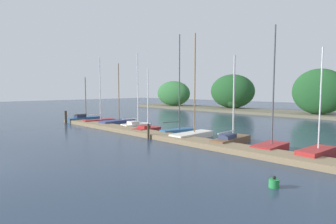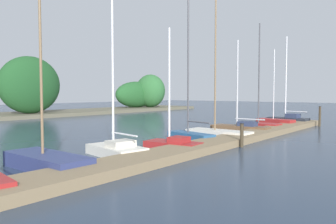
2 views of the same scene
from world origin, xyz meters
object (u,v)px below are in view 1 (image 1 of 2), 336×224
object	(u,v)px
sailboat_0	(85,118)
sailboat_1	(100,120)
sailboat_9	(317,153)
mooring_piling_0	(66,117)
sailboat_7	(232,138)
sailboat_2	(118,122)
sailboat_4	(147,128)
mooring_piling_1	(148,131)
sailboat_3	(137,124)
channel_buoy_0	(274,183)
sailboat_6	(194,134)
sailboat_5	(178,129)
sailboat_8	(271,145)

from	to	relation	value
sailboat_0	sailboat_1	xyz separation A→B (m)	(2.88, 0.32, 0.01)
sailboat_9	mooring_piling_0	bearing A→B (deg)	103.44
sailboat_0	sailboat_9	distance (m)	25.32
sailboat_0	sailboat_7	xyz separation A→B (m)	(19.70, 0.67, 0.01)
sailboat_1	sailboat_2	bearing A→B (deg)	-65.78
sailboat_4	sailboat_9	world-z (taller)	sailboat_9
mooring_piling_1	mooring_piling_0	bearing A→B (deg)	-179.12
sailboat_3	channel_buoy_0	size ratio (longest dim) A/B	15.92
sailboat_4	sailboat_6	bearing A→B (deg)	-89.87
sailboat_4	sailboat_7	distance (m)	8.35
sailboat_0	mooring_piling_0	size ratio (longest dim) A/B	3.69
sailboat_0	sailboat_7	bearing A→B (deg)	-92.49
sailboat_5	sailboat_9	xyz separation A→B (m)	(11.04, -0.60, -0.10)
sailboat_9	mooring_piling_1	bearing A→B (deg)	110.36
sailboat_6	mooring_piling_1	distance (m)	3.56
sailboat_5	sailboat_2	bearing A→B (deg)	102.58
sailboat_4	sailboat_9	bearing A→B (deg)	-93.86
sailboat_7	sailboat_8	world-z (taller)	sailboat_8
sailboat_7	mooring_piling_0	xyz separation A→B (m)	(-19.36, -3.15, 0.34)
sailboat_1	sailboat_7	world-z (taller)	sailboat_1
sailboat_9	mooring_piling_1	world-z (taller)	sailboat_9
mooring_piling_1	sailboat_8	bearing A→B (deg)	18.17
sailboat_2	sailboat_4	size ratio (longest dim) A/B	1.16
sailboat_7	sailboat_3	bearing A→B (deg)	86.95
sailboat_2	sailboat_7	world-z (taller)	sailboat_2
sailboat_8	channel_buoy_0	world-z (taller)	sailboat_8
sailboat_7	channel_buoy_0	distance (m)	8.62
sailboat_5	mooring_piling_0	bearing A→B (deg)	116.84
sailboat_2	sailboat_4	world-z (taller)	sailboat_2
sailboat_2	channel_buoy_0	xyz separation A→B (m)	(20.10, -6.73, -0.15)
sailboat_1	mooring_piling_0	xyz separation A→B (m)	(-2.53, -2.80, 0.34)
sailboat_2	sailboat_9	size ratio (longest dim) A/B	1.08
sailboat_3	sailboat_8	bearing A→B (deg)	-82.36
sailboat_8	mooring_piling_0	size ratio (longest dim) A/B	5.41
sailboat_1	sailboat_6	world-z (taller)	sailboat_6
sailboat_3	sailboat_5	bearing A→B (deg)	-79.92
sailboat_1	sailboat_4	world-z (taller)	sailboat_1
sailboat_1	sailboat_6	bearing A→B (deg)	-80.95
sailboat_3	mooring_piling_1	bearing A→B (deg)	-111.28
sailboat_3	sailboat_8	world-z (taller)	sailboat_8
sailboat_8	sailboat_9	distance (m)	2.69
sailboat_4	mooring_piling_0	size ratio (longest dim) A/B	3.98
sailboat_4	mooring_piling_0	xyz separation A→B (m)	(-11.04, -2.47, 0.40)
sailboat_6	sailboat_7	xyz separation A→B (m)	(3.34, 0.18, 0.03)
sailboat_4	sailboat_7	bearing A→B (deg)	-90.98
mooring_piling_1	channel_buoy_0	world-z (taller)	mooring_piling_1
sailboat_0	sailboat_5	size ratio (longest dim) A/B	0.63
sailboat_0	sailboat_9	world-z (taller)	sailboat_9
sailboat_7	sailboat_9	size ratio (longest dim) A/B	1.01
sailboat_2	sailboat_9	world-z (taller)	sailboat_2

